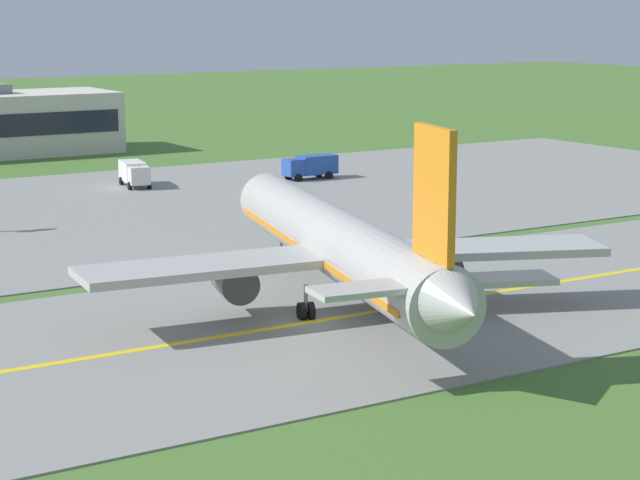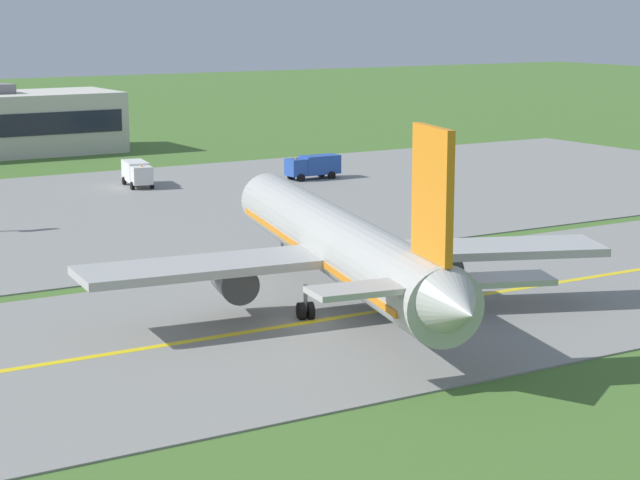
# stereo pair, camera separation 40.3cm
# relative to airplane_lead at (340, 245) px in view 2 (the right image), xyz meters

# --- Properties ---
(ground_plane) EXTENTS (500.00, 500.00, 0.00)m
(ground_plane) POSITION_rel_airplane_lead_xyz_m (-3.06, -1.64, -4.13)
(ground_plane) COLOR #47702D
(taxiway_strip) EXTENTS (240.00, 28.00, 0.10)m
(taxiway_strip) POSITION_rel_airplane_lead_xyz_m (-3.06, -1.64, -4.08)
(taxiway_strip) COLOR gray
(taxiway_strip) RESTS_ON ground
(apron_pad) EXTENTS (140.00, 52.00, 0.10)m
(apron_pad) POSITION_rel_airplane_lead_xyz_m (6.94, 40.36, -4.08)
(apron_pad) COLOR gray
(apron_pad) RESTS_ON ground
(taxiway_centreline) EXTENTS (220.00, 0.60, 0.01)m
(taxiway_centreline) POSITION_rel_airplane_lead_xyz_m (-3.06, -1.64, -4.03)
(taxiway_centreline) COLOR yellow
(taxiway_centreline) RESTS_ON taxiway_strip
(airplane_lead) EXTENTS (32.03, 39.14, 12.70)m
(airplane_lead) POSITION_rel_airplane_lead_xyz_m (0.00, 0.00, 0.00)
(airplane_lead) COLOR #ADADA8
(airplane_lead) RESTS_ON ground
(service_truck_baggage) EXTENTS (3.17, 6.27, 2.60)m
(service_truck_baggage) POSITION_rel_airplane_lead_xyz_m (9.42, 53.84, -2.60)
(service_truck_baggage) COLOR silver
(service_truck_baggage) RESTS_ON ground
(service_truck_catering) EXTENTS (6.03, 2.43, 2.60)m
(service_truck_catering) POSITION_rel_airplane_lead_xyz_m (27.68, 48.86, -2.60)
(service_truck_catering) COLOR #264CA5
(service_truck_catering) RESTS_ON ground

